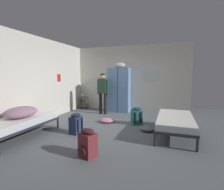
# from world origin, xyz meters

# --- Properties ---
(ground_plane) EXTENTS (8.06, 8.06, 0.00)m
(ground_plane) POSITION_xyz_m (0.00, 0.00, 0.00)
(ground_plane) COLOR slate
(room_backdrop) EXTENTS (4.90, 5.10, 2.80)m
(room_backdrop) POSITION_xyz_m (-1.22, 1.26, 1.40)
(room_backdrop) COLOR beige
(room_backdrop) RESTS_ON ground_plane
(locker_bank) EXTENTS (0.90, 0.55, 2.07)m
(locker_bank) POSITION_xyz_m (-0.37, 2.24, 0.97)
(locker_bank) COLOR #6B93C6
(locker_bank) RESTS_ON ground_plane
(shelf_unit) EXTENTS (0.38, 0.30, 0.57)m
(shelf_unit) POSITION_xyz_m (-2.09, 2.21, 0.35)
(shelf_unit) COLOR brown
(shelf_unit) RESTS_ON ground_plane
(bed_right) EXTENTS (0.90, 1.90, 0.49)m
(bed_right) POSITION_xyz_m (1.84, -0.00, 0.38)
(bed_right) COLOR #28282D
(bed_right) RESTS_ON ground_plane
(bed_left_front) EXTENTS (0.90, 1.90, 0.49)m
(bed_left_front) POSITION_xyz_m (-1.84, -1.46, 0.38)
(bed_left_front) COLOR #28282D
(bed_left_front) RESTS_ON ground_plane
(bedding_heap) EXTENTS (0.68, 0.86, 0.27)m
(bedding_heap) POSITION_xyz_m (-1.87, -1.40, 0.63)
(bedding_heap) COLOR gray
(bedding_heap) RESTS_ON bed_left_front
(person_traveler) EXTENTS (0.51, 0.25, 1.62)m
(person_traveler) POSITION_xyz_m (-0.86, 1.61, 0.97)
(person_traveler) COLOR black
(person_traveler) RESTS_ON ground_plane
(water_bottle) EXTENTS (0.07, 0.07, 0.20)m
(water_bottle) POSITION_xyz_m (-2.17, 2.23, 0.66)
(water_bottle) COLOR #B2DBEA
(water_bottle) RESTS_ON shelf_unit
(lotion_bottle) EXTENTS (0.06, 0.06, 0.17)m
(lotion_bottle) POSITION_xyz_m (-2.02, 2.17, 0.64)
(lotion_bottle) COLOR beige
(lotion_bottle) RESTS_ON shelf_unit
(backpack_maroon) EXTENTS (0.39, 0.40, 0.55)m
(backpack_maroon) POSITION_xyz_m (0.23, -1.84, 0.26)
(backpack_maroon) COLOR maroon
(backpack_maroon) RESTS_ON ground_plane
(backpack_teal) EXTENTS (0.40, 0.41, 0.55)m
(backpack_teal) POSITION_xyz_m (0.70, 0.61, 0.26)
(backpack_teal) COLOR #23666B
(backpack_teal) RESTS_ON ground_plane
(backpack_navy) EXTENTS (0.36, 0.34, 0.55)m
(backpack_navy) POSITION_xyz_m (-0.67, -0.78, 0.26)
(backpack_navy) COLOR navy
(backpack_navy) RESTS_ON ground_plane
(clothes_pile_pink) EXTENTS (0.45, 0.42, 0.14)m
(clothes_pile_pink) POSITION_xyz_m (-0.26, 0.48, 0.07)
(clothes_pile_pink) COLOR pink
(clothes_pile_pink) RESTS_ON ground_plane
(clothes_pile_grey) EXTENTS (0.43, 0.40, 0.14)m
(clothes_pile_grey) POSITION_xyz_m (1.12, 0.06, 0.07)
(clothes_pile_grey) COLOR slate
(clothes_pile_grey) RESTS_ON ground_plane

